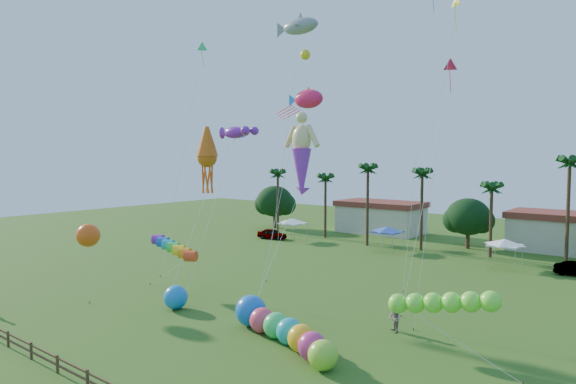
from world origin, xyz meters
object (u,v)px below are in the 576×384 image
Objects in this scene: spectator_b at (394,318)px; blue_ball at (176,297)px; car_a at (272,234)px; caterpillar_inflatable at (281,328)px.

blue_ball is (-15.34, -5.73, -0.02)m from spectator_b.
car_a is at bearing -176.51° from spectator_b.
caterpillar_inflatable is 10.68m from blue_ball.
caterpillar_inflatable is 5.57× the size of blue_ball.
caterpillar_inflatable is at bearing -2.11° from blue_ball.
spectator_b is (31.14, -24.07, 0.22)m from car_a.
blue_ball is at bearing -118.32° from spectator_b.
blue_ball is at bearing -163.79° from car_a.
spectator_b is at bearing -139.42° from car_a.
caterpillar_inflatable reaches higher than car_a.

